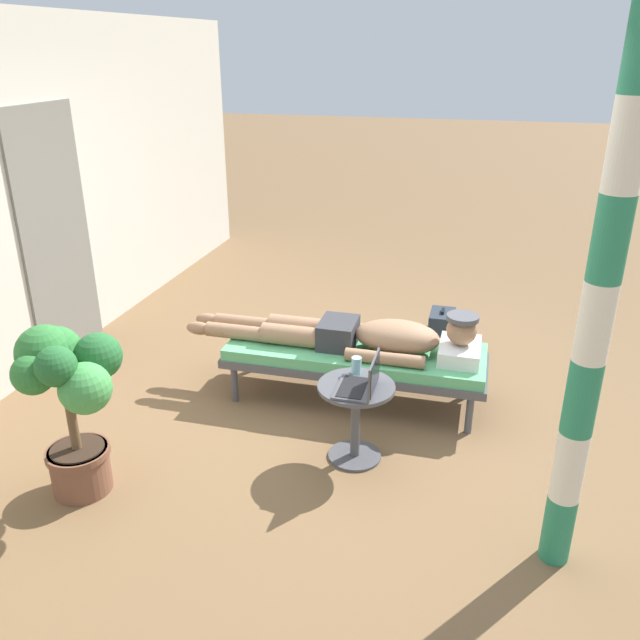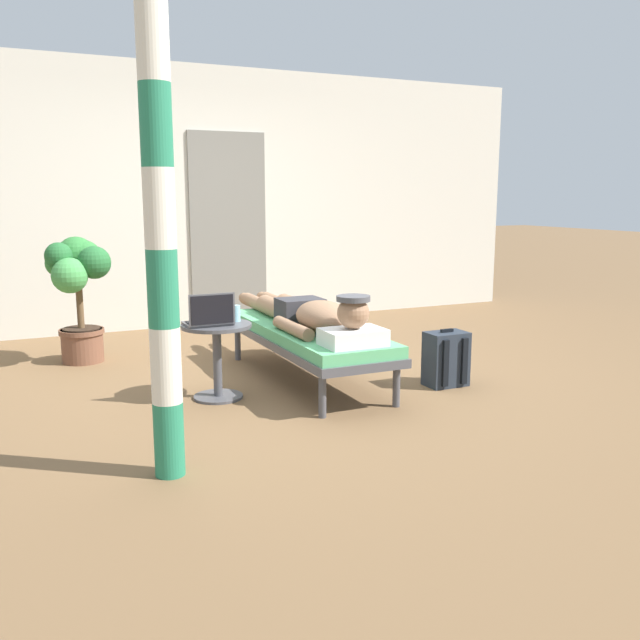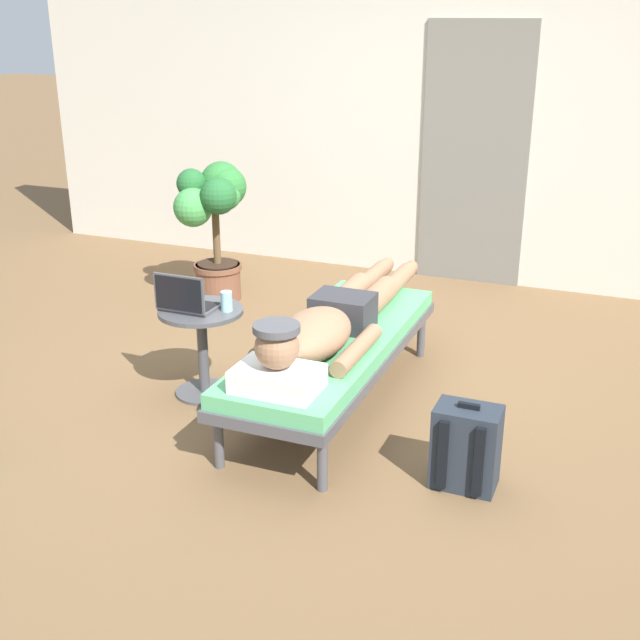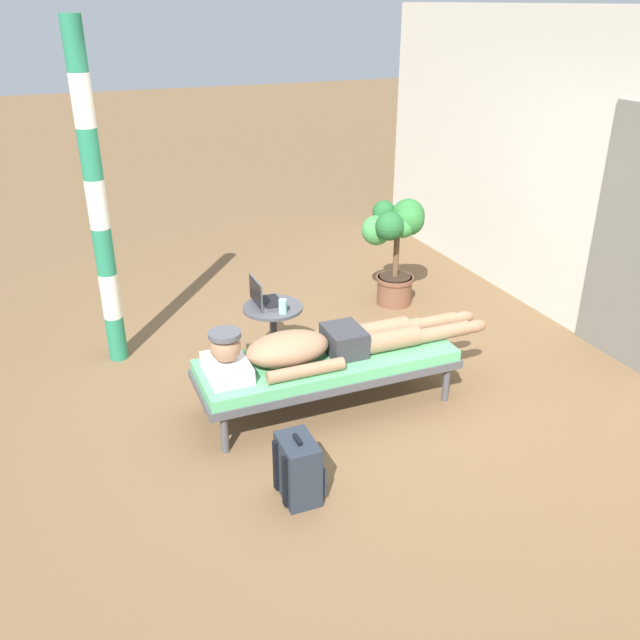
% 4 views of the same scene
% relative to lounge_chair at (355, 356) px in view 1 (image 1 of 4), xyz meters
% --- Properties ---
extents(ground_plane, '(40.00, 40.00, 0.00)m').
position_rel_lounge_chair_xyz_m(ground_plane, '(-0.20, 0.14, -0.35)').
color(ground_plane, brown).
extents(house_wall_back, '(7.60, 0.20, 2.70)m').
position_rel_lounge_chair_xyz_m(house_wall_back, '(-0.00, 2.64, 1.00)').
color(house_wall_back, beige).
rests_on(house_wall_back, ground).
extents(house_door_panel, '(0.84, 0.03, 2.04)m').
position_rel_lounge_chair_xyz_m(house_door_panel, '(0.20, 2.53, 0.67)').
color(house_door_panel, slate).
rests_on(house_door_panel, ground).
extents(lounge_chair, '(0.64, 1.89, 0.42)m').
position_rel_lounge_chair_xyz_m(lounge_chair, '(0.00, 0.00, 0.00)').
color(lounge_chair, '#4C4C51').
rests_on(lounge_chair, ground).
extents(person_reclining, '(0.53, 2.17, 0.33)m').
position_rel_lounge_chair_xyz_m(person_reclining, '(0.00, -0.07, 0.17)').
color(person_reclining, white).
rests_on(person_reclining, lounge_chair).
extents(side_table, '(0.48, 0.48, 0.52)m').
position_rel_lounge_chair_xyz_m(side_table, '(-0.74, -0.16, 0.01)').
color(side_table, '#4C4C51').
rests_on(side_table, ground).
extents(laptop, '(0.31, 0.24, 0.23)m').
position_rel_lounge_chair_xyz_m(laptop, '(-0.80, -0.21, 0.24)').
color(laptop, '#4C4C51').
rests_on(laptop, side_table).
extents(drink_glass, '(0.06, 0.06, 0.11)m').
position_rel_lounge_chair_xyz_m(drink_glass, '(-0.59, -0.13, 0.23)').
color(drink_glass, '#99D8E5').
rests_on(drink_glass, side_table).
extents(backpack, '(0.30, 0.26, 0.42)m').
position_rel_lounge_chair_xyz_m(backpack, '(0.87, -0.55, -0.15)').
color(backpack, '#262D38').
rests_on(backpack, ground).
extents(potted_plant, '(0.51, 0.59, 1.05)m').
position_rel_lounge_chair_xyz_m(potted_plant, '(-1.48, 1.33, 0.34)').
color(potted_plant, brown).
rests_on(potted_plant, ground).
extents(porch_post, '(0.15, 0.15, 2.65)m').
position_rel_lounge_chair_xyz_m(porch_post, '(-1.35, -1.34, 0.98)').
color(porch_post, '#267F59').
rests_on(porch_post, ground).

